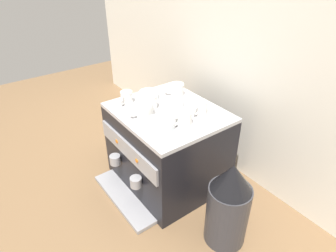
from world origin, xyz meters
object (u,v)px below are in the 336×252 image
at_px(ceramic_cup_5, 176,90).
at_px(ceramic_bowl_0, 149,95).
at_px(espresso_machine, 167,147).
at_px(ceramic_cup_2, 126,97).
at_px(ceramic_cup_0, 200,108).
at_px(coffee_grinder, 228,205).
at_px(ceramic_cup_3, 144,110).
at_px(milk_pitcher, 120,137).
at_px(ceramic_cup_1, 183,118).
at_px(ceramic_bowl_2, 160,124).
at_px(ceramic_bowl_1, 175,103).
at_px(ceramic_cup_4, 150,102).

distance_m(ceramic_cup_5, ceramic_bowl_0, 0.15).
xyz_separation_m(espresso_machine, ceramic_cup_2, (-0.20, -0.12, 0.25)).
distance_m(ceramic_cup_0, coffee_grinder, 0.47).
bearing_deg(coffee_grinder, ceramic_cup_3, -168.87).
xyz_separation_m(ceramic_cup_5, milk_pitcher, (-0.34, -0.20, -0.42)).
xyz_separation_m(ceramic_cup_1, ceramic_bowl_2, (-0.03, -0.10, -0.01)).
xyz_separation_m(espresso_machine, ceramic_bowl_1, (-0.02, 0.06, 0.24)).
bearing_deg(ceramic_cup_0, coffee_grinder, -21.34).
relative_size(espresso_machine, ceramic_cup_0, 6.17).
distance_m(ceramic_cup_2, ceramic_cup_4, 0.14).
xyz_separation_m(ceramic_bowl_1, coffee_grinder, (0.50, -0.09, -0.25)).
height_order(ceramic_cup_1, ceramic_cup_2, same).
distance_m(ceramic_cup_2, ceramic_bowl_2, 0.31).
relative_size(ceramic_bowl_0, ceramic_bowl_2, 0.80).
distance_m(ceramic_cup_1, ceramic_bowl_1, 0.19).
height_order(ceramic_bowl_0, ceramic_bowl_1, ceramic_bowl_0).
height_order(ceramic_cup_0, ceramic_cup_4, ceramic_cup_4).
height_order(ceramic_cup_0, ceramic_cup_3, ceramic_cup_3).
relative_size(ceramic_cup_0, milk_pitcher, 0.79).
bearing_deg(ceramic_bowl_1, ceramic_cup_2, -133.47).
relative_size(espresso_machine, ceramic_bowl_2, 4.47).
bearing_deg(ceramic_cup_4, ceramic_bowl_0, 150.33).
relative_size(ceramic_cup_4, milk_pitcher, 0.89).
xyz_separation_m(ceramic_cup_1, ceramic_cup_3, (-0.16, -0.11, 0.00)).
distance_m(ceramic_cup_1, ceramic_cup_2, 0.35).
relative_size(espresso_machine, ceramic_cup_2, 6.53).
bearing_deg(ceramic_cup_5, coffee_grinder, -16.21).
xyz_separation_m(ceramic_cup_2, ceramic_cup_3, (0.18, -0.01, 0.00)).
height_order(ceramic_cup_2, ceramic_cup_5, ceramic_cup_5).
distance_m(ceramic_cup_5, ceramic_bowl_2, 0.34).
bearing_deg(espresso_machine, ceramic_cup_0, 44.57).
distance_m(ceramic_cup_1, ceramic_bowl_2, 0.11).
height_order(ceramic_cup_5, coffee_grinder, ceramic_cup_5).
xyz_separation_m(ceramic_cup_0, ceramic_bowl_1, (-0.14, -0.05, -0.02)).
xyz_separation_m(ceramic_cup_5, coffee_grinder, (0.58, -0.17, -0.27)).
height_order(ceramic_cup_4, ceramic_bowl_0, ceramic_cup_4).
distance_m(ceramic_bowl_0, ceramic_bowl_1, 0.16).
bearing_deg(ceramic_cup_3, ceramic_bowl_0, 140.37).
xyz_separation_m(ceramic_cup_3, ceramic_bowl_1, (-0.00, 0.19, -0.02)).
relative_size(ceramic_cup_4, coffee_grinder, 0.25).
height_order(ceramic_cup_0, milk_pitcher, ceramic_cup_0).
height_order(espresso_machine, ceramic_bowl_1, ceramic_bowl_1).
relative_size(ceramic_cup_1, ceramic_bowl_0, 1.05).
height_order(ceramic_bowl_1, coffee_grinder, ceramic_bowl_1).
height_order(espresso_machine, ceramic_cup_3, ceramic_cup_3).
height_order(ceramic_cup_2, ceramic_cup_4, ceramic_cup_4).
relative_size(ceramic_cup_2, ceramic_cup_4, 0.84).
relative_size(ceramic_cup_0, ceramic_bowl_2, 0.72).
distance_m(ceramic_bowl_0, milk_pitcher, 0.49).
height_order(espresso_machine, milk_pitcher, espresso_machine).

